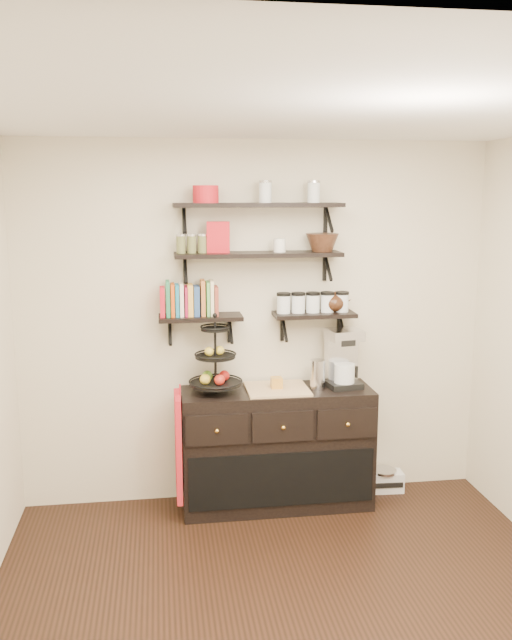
% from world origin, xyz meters
% --- Properties ---
extents(floor, '(3.50, 3.50, 0.00)m').
position_xyz_m(floor, '(0.00, 0.00, 0.00)').
color(floor, black).
rests_on(floor, ground).
extents(ceiling, '(3.50, 3.50, 0.02)m').
position_xyz_m(ceiling, '(0.00, 0.00, 2.70)').
color(ceiling, white).
rests_on(ceiling, back_wall).
extents(back_wall, '(3.50, 0.02, 2.70)m').
position_xyz_m(back_wall, '(0.00, 1.75, 1.35)').
color(back_wall, beige).
rests_on(back_wall, ground).
extents(shelf_top, '(1.20, 0.27, 0.23)m').
position_xyz_m(shelf_top, '(0.00, 1.62, 2.23)').
color(shelf_top, black).
rests_on(shelf_top, back_wall).
extents(shelf_mid, '(1.20, 0.27, 0.23)m').
position_xyz_m(shelf_mid, '(0.00, 1.62, 1.88)').
color(shelf_mid, black).
rests_on(shelf_mid, back_wall).
extents(shelf_low_left, '(0.60, 0.25, 0.23)m').
position_xyz_m(shelf_low_left, '(-0.42, 1.63, 1.43)').
color(shelf_low_left, black).
rests_on(shelf_low_left, back_wall).
extents(shelf_low_right, '(0.60, 0.25, 0.23)m').
position_xyz_m(shelf_low_right, '(0.42, 1.63, 1.43)').
color(shelf_low_right, black).
rests_on(shelf_low_right, back_wall).
extents(cookbooks, '(0.43, 0.15, 0.26)m').
position_xyz_m(cookbooks, '(-0.47, 1.63, 1.57)').
color(cookbooks, red).
rests_on(cookbooks, shelf_low_left).
extents(glass_canisters, '(0.54, 0.10, 0.13)m').
position_xyz_m(glass_canisters, '(0.41, 1.63, 1.51)').
color(glass_canisters, silver).
rests_on(glass_canisters, shelf_low_right).
extents(sideboard, '(1.40, 0.50, 0.92)m').
position_xyz_m(sideboard, '(0.13, 1.51, 0.45)').
color(sideboard, black).
rests_on(sideboard, floor).
extents(fruit_stand, '(0.38, 0.38, 0.56)m').
position_xyz_m(fruit_stand, '(-0.32, 1.52, 1.09)').
color(fruit_stand, black).
rests_on(fruit_stand, sideboard).
extents(candle, '(0.08, 0.08, 0.08)m').
position_xyz_m(candle, '(0.12, 1.51, 0.96)').
color(candle, '#BC812B').
rests_on(candle, sideboard).
extents(coffee_maker, '(0.27, 0.26, 0.44)m').
position_xyz_m(coffee_maker, '(0.62, 1.54, 1.11)').
color(coffee_maker, black).
rests_on(coffee_maker, sideboard).
extents(thermal_carafe, '(0.11, 0.11, 0.22)m').
position_xyz_m(thermal_carafe, '(0.42, 1.49, 1.01)').
color(thermal_carafe, silver).
rests_on(thermal_carafe, sideboard).
extents(apron, '(0.04, 0.33, 0.76)m').
position_xyz_m(apron, '(-0.60, 1.41, 0.54)').
color(apron, '#B7132D').
rests_on(apron, sideboard).
extents(radio, '(0.30, 0.21, 0.18)m').
position_xyz_m(radio, '(1.01, 1.63, 0.09)').
color(radio, silver).
rests_on(radio, floor).
extents(recipe_box, '(0.17, 0.08, 0.22)m').
position_xyz_m(recipe_box, '(-0.29, 1.61, 2.01)').
color(recipe_box, red).
rests_on(recipe_box, shelf_mid).
extents(walnut_bowl, '(0.24, 0.24, 0.13)m').
position_xyz_m(walnut_bowl, '(0.47, 1.61, 1.96)').
color(walnut_bowl, black).
rests_on(walnut_bowl, shelf_mid).
extents(ramekins, '(0.09, 0.09, 0.10)m').
position_xyz_m(ramekins, '(0.15, 1.61, 1.95)').
color(ramekins, white).
rests_on(ramekins, shelf_mid).
extents(teapot, '(0.20, 0.15, 0.15)m').
position_xyz_m(teapot, '(0.57, 1.63, 1.53)').
color(teapot, '#331B0F').
rests_on(teapot, shelf_low_right).
extents(red_pot, '(0.18, 0.18, 0.12)m').
position_xyz_m(red_pot, '(-0.37, 1.61, 2.31)').
color(red_pot, red).
rests_on(red_pot, shelf_top).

